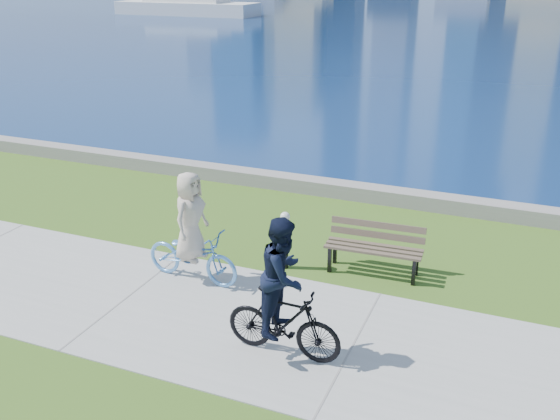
{
  "coord_description": "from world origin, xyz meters",
  "views": [
    {
      "loc": [
        2.02,
        -7.72,
        5.4
      ],
      "look_at": [
        -2.08,
        2.22,
        1.1
      ],
      "focal_mm": 40.0,
      "sensor_mm": 36.0,
      "label": 1
    }
  ],
  "objects_px": {
    "bollard_lamp": "(285,236)",
    "cyclist_woman": "(192,241)",
    "park_bench": "(375,244)",
    "cyclist_man": "(283,300)"
  },
  "relations": [
    {
      "from": "bollard_lamp",
      "to": "cyclist_man",
      "type": "xyz_separation_m",
      "value": [
        1.04,
        -2.63,
        0.28
      ]
    },
    {
      "from": "bollard_lamp",
      "to": "park_bench",
      "type": "bearing_deg",
      "value": 16.99
    },
    {
      "from": "bollard_lamp",
      "to": "cyclist_man",
      "type": "height_order",
      "value": "cyclist_man"
    },
    {
      "from": "park_bench",
      "to": "bollard_lamp",
      "type": "relative_size",
      "value": 1.59
    },
    {
      "from": "bollard_lamp",
      "to": "cyclist_woman",
      "type": "xyz_separation_m",
      "value": [
        -1.35,
        -1.1,
        0.13
      ]
    },
    {
      "from": "bollard_lamp",
      "to": "cyclist_woman",
      "type": "relative_size",
      "value": 0.55
    },
    {
      "from": "bollard_lamp",
      "to": "cyclist_man",
      "type": "distance_m",
      "value": 2.84
    },
    {
      "from": "cyclist_woman",
      "to": "cyclist_man",
      "type": "distance_m",
      "value": 2.84
    },
    {
      "from": "cyclist_man",
      "to": "park_bench",
      "type": "bearing_deg",
      "value": -9.08
    },
    {
      "from": "cyclist_woman",
      "to": "park_bench",
      "type": "bearing_deg",
      "value": -57.72
    }
  ]
}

